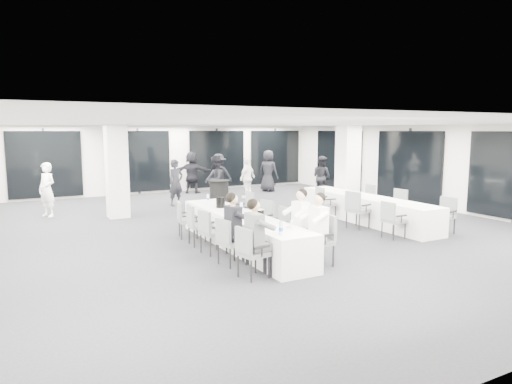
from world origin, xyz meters
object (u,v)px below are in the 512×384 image
Objects in this scene: chair_main_right_near at (323,236)px; chair_main_right_mid at (279,224)px; standing_guest_c at (219,172)px; chair_main_left_mid at (210,229)px; chair_main_right_far at (245,209)px; chair_main_left_second at (229,239)px; standing_guest_g at (47,186)px; cocktail_table at (219,195)px; chair_side_left_mid at (356,207)px; chair_side_right_far at (367,197)px; standing_guest_b at (215,178)px; banquet_table_side at (366,209)px; banquet_table_main at (241,231)px; ice_bucket_near at (258,216)px; standing_guest_a at (176,180)px; chair_main_left_fourth at (196,222)px; standing_guest_e at (268,168)px; ice_bucket_far at (220,202)px; chair_main_right_second at (305,230)px; chair_side_right_mid at (397,203)px; standing_guest_h at (322,174)px; chair_main_right_fourth at (263,217)px; chair_main_left_near at (250,249)px; standing_guest_f at (192,170)px; chair_main_left_far at (185,217)px; chair_side_left_near at (392,218)px; standing_guest_d at (247,175)px; chair_side_right_near at (446,213)px.

chair_main_right_mid is at bearing 9.59° from chair_main_right_near.
standing_guest_c is (1.95, 8.00, 0.45)m from chair_main_right_mid.
chair_main_right_far reaches higher than chair_main_left_mid.
chair_main_left_second is 0.50× the size of standing_guest_g.
standing_guest_c is at bearing 146.87° from chair_main_left_mid.
chair_side_left_mid reaches higher than cocktail_table.
standing_guest_b is (-3.61, 3.59, 0.46)m from chair_side_right_far.
banquet_table_main is at bearing -168.34° from banquet_table_side.
standing_guest_c reaches higher than ice_bucket_near.
chair_main_left_fourth is at bearing -123.19° from standing_guest_a.
chair_main_right_near is at bearing -95.74° from cocktail_table.
standing_guest_e is 7.85× the size of ice_bucket_far.
standing_guest_e reaches higher than chair_main_right_second.
standing_guest_g is (-8.80, -1.86, -0.06)m from standing_guest_e.
chair_side_right_mid is 0.50× the size of standing_guest_h.
banquet_table_main is at bearing 108.38° from chair_main_right_fourth.
standing_guest_e is (4.70, 1.79, 0.08)m from standing_guest_a.
chair_main_left_mid is 1.01× the size of chair_main_left_fourth.
standing_guest_f is at bearing 155.59° from chair_main_left_near.
chair_main_right_near is at bearing 36.92° from chair_main_left_far.
chair_main_left_mid reaches higher than chair_side_left_near.
cocktail_table is at bearing -4.44° from chair_main_right_far.
chair_main_left_far is 0.45× the size of standing_guest_b.
standing_guest_g is at bearing 37.85° from chair_main_right_mid.
chair_side_left_mid is 0.54× the size of standing_guest_g.
standing_guest_d reaches higher than chair_main_left_fourth.
chair_main_right_far is at bearing 120.27° from chair_main_left_fourth.
ice_bucket_near reaches higher than chair_main_left_second.
chair_main_right_far is (0.00, 2.82, 0.02)m from chair_main_right_second.
chair_main_right_mid is 0.96× the size of chair_side_right_near.
cocktail_table is 4.03m from chair_main_left_far.
chair_main_left_second is at bearing 97.14° from chair_side_right_mid.
chair_main_left_fourth reaches higher than banquet_table_main.
chair_main_left_fourth is 0.53× the size of standing_guest_d.
ice_bucket_far is at bearing 75.78° from chair_side_right_mid.
chair_main_right_mid is (1.66, 0.87, -0.02)m from chair_main_left_second.
chair_main_left_far is 0.89× the size of chair_side_left_mid.
chair_main_left_fourth is 5.70m from standing_guest_a.
chair_main_right_far is 3.71m from chair_side_left_near.
chair_side_right_near is 1.67m from chair_side_right_mid.
ice_bucket_far reaches higher than chair_side_right_mid.
standing_guest_a is at bearing 52.23° from chair_side_right_far.
standing_guest_e is at bearing 174.76° from standing_guest_b.
chair_main_right_fourth is (0.00, 0.76, 0.03)m from chair_main_right_mid.
chair_main_right_fourth is at bearing 122.88° from chair_main_left_second.
standing_guest_h is at bearing 45.55° from ice_bucket_near.
banquet_table_main is 1.20m from ice_bucket_far.
chair_main_right_near is (1.67, 0.10, 0.03)m from chair_main_left_near.
chair_main_right_second is 0.49× the size of standing_guest_e.
banquet_table_main is 5.00m from cocktail_table.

